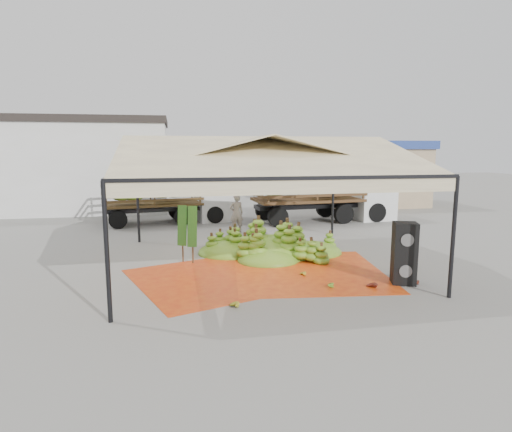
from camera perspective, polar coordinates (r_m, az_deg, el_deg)
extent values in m
plane|color=slate|center=(13.78, 0.36, -6.34)|extent=(90.00, 90.00, 0.00)
cylinder|color=black|center=(9.39, -19.26, -4.71)|extent=(0.10, 0.10, 3.00)
cylinder|color=black|center=(11.38, 24.80, -2.69)|extent=(0.10, 0.10, 3.00)
cylinder|color=black|center=(17.22, -15.48, 1.52)|extent=(0.10, 0.10, 3.00)
cylinder|color=black|center=(18.39, 10.22, 2.16)|extent=(0.10, 0.10, 3.00)
pyramid|color=beige|center=(13.29, 0.38, 8.38)|extent=(8.00, 8.00, 1.00)
cube|color=black|center=(13.30, 0.38, 6.23)|extent=(8.00, 8.00, 0.08)
cube|color=beige|center=(13.31, 0.37, 5.45)|extent=(8.00, 8.00, 0.36)
cube|color=silver|center=(28.05, -26.32, 5.74)|extent=(14.00, 6.00, 5.00)
cube|color=black|center=(28.07, -26.71, 11.24)|extent=(14.30, 6.30, 0.40)
cube|color=tan|center=(28.98, 14.97, 5.05)|extent=(6.00, 5.00, 3.60)
cube|color=navy|center=(28.92, 15.13, 9.10)|extent=(6.30, 5.30, 0.50)
cube|color=#C34E12|center=(12.36, -5.03, -8.15)|extent=(5.61, 5.48, 0.01)
cube|color=#DE5A14|center=(13.02, 6.97, -7.29)|extent=(4.83, 5.02, 0.01)
ellipsoid|color=#487318|center=(14.96, 2.32, -2.91)|extent=(5.56, 4.71, 1.12)
ellipsoid|color=gold|center=(12.51, 6.00, -7.56)|extent=(0.40, 0.33, 0.18)
ellipsoid|color=gold|center=(10.06, -3.21, -11.65)|extent=(0.52, 0.47, 0.20)
ellipsoid|color=#5E1A15|center=(12.45, 20.26, -8.18)|extent=(0.42, 0.37, 0.17)
ellipsoid|color=#5C2115|center=(11.75, 15.08, -8.87)|extent=(0.55, 0.52, 0.20)
ellipsoid|color=#3A821B|center=(11.62, 9.51, -8.92)|extent=(0.52, 0.48, 0.19)
ellipsoid|color=#3E7D1A|center=(13.40, -3.37, 4.60)|extent=(0.24, 0.24, 0.20)
ellipsoid|color=#3E7D1A|center=(13.68, 2.89, 4.70)|extent=(0.24, 0.24, 0.20)
cube|color=black|center=(12.34, 19.06, -6.63)|extent=(0.75, 0.69, 0.84)
cube|color=black|center=(12.15, 19.26, -2.79)|extent=(0.75, 0.69, 0.84)
imported|color=gray|center=(18.66, -2.63, 0.36)|extent=(0.65, 0.46, 1.68)
cube|color=#463417|center=(21.49, -13.61, 1.61)|extent=(4.90, 2.79, 0.11)
cube|color=silver|center=(21.99, -5.65, 2.23)|extent=(1.95, 2.26, 2.13)
cylinder|color=black|center=(20.55, -17.92, -0.47)|extent=(0.87, 0.40, 0.84)
cylinder|color=black|center=(22.39, -18.05, 0.27)|extent=(0.87, 0.40, 0.84)
cylinder|color=black|center=(20.82, -9.74, -0.04)|extent=(0.87, 0.40, 0.84)
cylinder|color=black|center=(22.64, -10.52, 0.65)|extent=(0.87, 0.40, 0.84)
cylinder|color=black|center=(21.14, -5.52, 0.18)|extent=(0.87, 0.40, 0.84)
cylinder|color=black|center=(22.92, -6.63, 0.85)|extent=(0.87, 0.40, 0.84)
ellipsoid|color=#507919|center=(21.44, -13.66, 2.84)|extent=(3.92, 2.19, 0.65)
cube|color=#C5CF17|center=(21.45, -12.46, 3.88)|extent=(2.11, 2.10, 0.23)
cube|color=#51301B|center=(21.58, 6.86, 2.20)|extent=(5.49, 2.89, 0.13)
cube|color=silver|center=(23.14, 14.89, 2.68)|extent=(2.10, 2.49, 2.44)
cylinder|color=black|center=(20.02, 2.95, -0.11)|extent=(0.98, 0.40, 0.95)
cylinder|color=black|center=(22.01, 1.17, 0.73)|extent=(0.98, 0.40, 0.95)
cylinder|color=black|center=(21.34, 11.60, 0.28)|extent=(0.98, 0.40, 0.95)
cylinder|color=black|center=(23.22, 9.20, 1.05)|extent=(0.98, 0.40, 0.95)
cylinder|color=black|center=(22.23, 15.73, 0.47)|extent=(0.98, 0.40, 0.95)
cylinder|color=black|center=(24.04, 13.10, 1.19)|extent=(0.98, 0.40, 0.95)
ellipsoid|color=#4B7618|center=(21.53, 6.88, 3.60)|extent=(4.39, 2.27, 0.74)
cube|color=gold|center=(21.70, 8.20, 4.74)|extent=(2.29, 2.29, 0.26)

